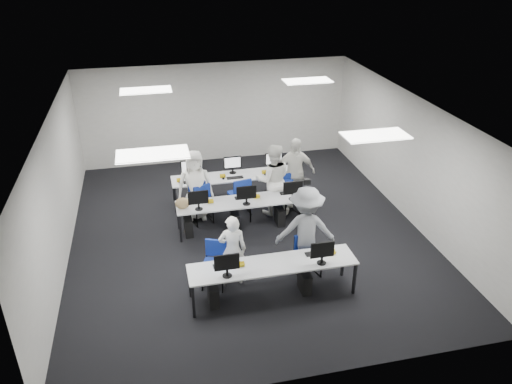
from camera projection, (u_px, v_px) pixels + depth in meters
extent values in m
plane|color=black|center=(247.00, 232.00, 11.78)|extent=(9.00, 9.00, 0.00)
plane|color=white|center=(246.00, 109.00, 10.42)|extent=(9.00, 9.00, 0.00)
cube|color=beige|center=(216.00, 113.00, 15.01)|extent=(8.00, 0.02, 3.00)
cube|color=beige|center=(310.00, 302.00, 7.19)|extent=(8.00, 0.02, 3.00)
cube|color=beige|center=(57.00, 192.00, 10.31)|extent=(0.02, 9.00, 3.00)
cube|color=beige|center=(410.00, 159.00, 11.89)|extent=(0.02, 9.00, 3.00)
cube|color=white|center=(153.00, 154.00, 8.29)|extent=(1.20, 0.60, 0.02)
cube|color=white|center=(375.00, 135.00, 9.08)|extent=(1.20, 0.60, 0.02)
cube|color=white|center=(146.00, 90.00, 11.77)|extent=(1.20, 0.60, 0.02)
cube|color=white|center=(307.00, 81.00, 12.56)|extent=(1.20, 0.60, 0.02)
cube|color=silver|center=(273.00, 265.00, 9.37)|extent=(3.20, 0.70, 0.03)
cube|color=black|center=(193.00, 302.00, 8.97)|extent=(0.05, 0.05, 0.70)
cube|color=black|center=(190.00, 282.00, 9.49)|extent=(0.05, 0.05, 0.70)
cube|color=black|center=(354.00, 279.00, 9.58)|extent=(0.05, 0.05, 0.70)
cube|color=black|center=(343.00, 261.00, 10.10)|extent=(0.05, 0.05, 0.70)
cube|color=silver|center=(245.00, 201.00, 11.63)|extent=(3.20, 0.70, 0.03)
cube|color=black|center=(180.00, 229.00, 11.23)|extent=(0.05, 0.05, 0.70)
cube|color=black|center=(178.00, 216.00, 11.75)|extent=(0.05, 0.05, 0.70)
cube|color=black|center=(311.00, 214.00, 11.84)|extent=(0.05, 0.05, 0.70)
cube|color=black|center=(304.00, 202.00, 12.36)|extent=(0.05, 0.05, 0.70)
cube|color=silver|center=(234.00, 176.00, 12.85)|extent=(3.20, 0.70, 0.03)
cube|color=black|center=(176.00, 200.00, 12.45)|extent=(0.05, 0.05, 0.70)
cube|color=black|center=(174.00, 190.00, 12.97)|extent=(0.05, 0.05, 0.70)
cube|color=black|center=(295.00, 188.00, 13.06)|extent=(0.05, 0.05, 0.70)
cube|color=black|center=(288.00, 178.00, 13.58)|extent=(0.05, 0.05, 0.70)
cube|color=#0C389D|center=(227.00, 262.00, 8.90)|extent=(0.46, 0.04, 0.32)
cube|color=black|center=(224.00, 265.00, 9.30)|extent=(0.42, 0.14, 0.02)
ellipsoid|color=black|center=(240.00, 263.00, 9.36)|extent=(0.07, 0.10, 0.04)
cube|color=black|center=(213.00, 294.00, 9.37)|extent=(0.18, 0.40, 0.42)
cube|color=white|center=(322.00, 250.00, 9.25)|extent=(0.46, 0.04, 0.32)
cube|color=black|center=(316.00, 253.00, 9.66)|extent=(0.42, 0.14, 0.02)
ellipsoid|color=black|center=(331.00, 251.00, 9.71)|extent=(0.07, 0.10, 0.04)
cube|color=black|center=(305.00, 282.00, 9.73)|extent=(0.18, 0.40, 0.42)
cube|color=white|center=(198.00, 197.00, 11.11)|extent=(0.46, 0.04, 0.32)
cube|color=black|center=(197.00, 202.00, 11.52)|extent=(0.42, 0.14, 0.02)
ellipsoid|color=black|center=(210.00, 201.00, 11.58)|extent=(0.07, 0.10, 0.04)
cube|color=black|center=(188.00, 226.00, 11.59)|extent=(0.18, 0.40, 0.42)
cube|color=white|center=(246.00, 193.00, 11.33)|extent=(0.46, 0.04, 0.32)
cube|color=black|center=(244.00, 197.00, 11.74)|extent=(0.42, 0.14, 0.02)
ellipsoid|color=black|center=(256.00, 196.00, 11.80)|extent=(0.07, 0.10, 0.04)
cube|color=black|center=(235.00, 221.00, 11.81)|extent=(0.18, 0.40, 0.42)
cube|color=white|center=(293.00, 188.00, 11.55)|extent=(0.46, 0.04, 0.32)
cube|color=black|center=(289.00, 193.00, 11.96)|extent=(0.42, 0.14, 0.02)
ellipsoid|color=black|center=(301.00, 191.00, 12.01)|extent=(0.07, 0.10, 0.04)
cube|color=black|center=(280.00, 216.00, 12.03)|extent=(0.18, 0.40, 0.42)
cube|color=white|center=(190.00, 166.00, 12.64)|extent=(0.46, 0.04, 0.32)
cube|color=black|center=(192.00, 182.00, 12.50)|extent=(0.42, 0.14, 0.02)
ellipsoid|color=black|center=(180.00, 183.00, 12.43)|extent=(0.07, 0.10, 0.04)
cube|color=black|center=(202.00, 197.00, 12.91)|extent=(0.18, 0.40, 0.42)
cube|color=white|center=(232.00, 162.00, 12.86)|extent=(0.46, 0.04, 0.32)
cube|color=black|center=(235.00, 178.00, 12.71)|extent=(0.42, 0.14, 0.02)
ellipsoid|color=black|center=(223.00, 178.00, 12.65)|extent=(0.07, 0.10, 0.04)
cube|color=black|center=(244.00, 193.00, 13.13)|extent=(0.18, 0.40, 0.42)
cube|color=white|center=(274.00, 159.00, 13.08)|extent=(0.46, 0.04, 0.32)
cube|color=black|center=(277.00, 174.00, 12.93)|extent=(0.42, 0.14, 0.02)
ellipsoid|color=black|center=(265.00, 174.00, 12.87)|extent=(0.07, 0.10, 0.04)
cube|color=black|center=(284.00, 189.00, 13.34)|extent=(0.18, 0.40, 0.42)
cube|color=navy|center=(214.00, 265.00, 9.78)|extent=(0.58, 0.57, 0.06)
cube|color=navy|center=(216.00, 248.00, 9.84)|extent=(0.42, 0.21, 0.37)
cube|color=navy|center=(308.00, 256.00, 10.08)|extent=(0.53, 0.52, 0.06)
cube|color=navy|center=(303.00, 241.00, 10.12)|extent=(0.41, 0.16, 0.35)
cube|color=navy|center=(201.00, 203.00, 12.02)|extent=(0.57, 0.55, 0.06)
cube|color=navy|center=(197.00, 190.00, 12.06)|extent=(0.44, 0.17, 0.38)
cube|color=navy|center=(243.00, 203.00, 12.17)|extent=(0.49, 0.48, 0.06)
cube|color=navy|center=(243.00, 190.00, 12.22)|extent=(0.39, 0.13, 0.34)
cube|color=navy|center=(288.00, 195.00, 12.38)|extent=(0.59, 0.58, 0.06)
cube|color=navy|center=(283.00, 182.00, 12.41)|extent=(0.44, 0.19, 0.39)
cube|color=navy|center=(199.00, 199.00, 12.24)|extent=(0.58, 0.57, 0.06)
cube|color=navy|center=(202.00, 192.00, 11.96)|extent=(0.43, 0.20, 0.38)
cube|color=navy|center=(239.00, 194.00, 12.40)|extent=(0.56, 0.54, 0.07)
cube|color=navy|center=(243.00, 188.00, 12.09)|extent=(0.46, 0.14, 0.39)
cube|color=navy|center=(283.00, 192.00, 12.64)|extent=(0.48, 0.46, 0.06)
cube|color=navy|center=(285.00, 186.00, 12.35)|extent=(0.41, 0.10, 0.35)
ellipsoid|color=olive|center=(182.00, 203.00, 11.22)|extent=(0.35, 0.24, 0.27)
imported|color=white|center=(233.00, 250.00, 9.74)|extent=(0.60, 0.44, 1.51)
imported|color=white|center=(273.00, 180.00, 12.20)|extent=(0.97, 0.80, 1.83)
imported|color=white|center=(195.00, 185.00, 12.00)|extent=(0.87, 0.57, 1.76)
imported|color=white|center=(294.00, 172.00, 12.58)|extent=(1.09, 0.50, 1.83)
imported|color=slate|center=(306.00, 230.00, 10.05)|extent=(1.32, 0.91, 1.88)
cube|color=black|center=(307.00, 181.00, 9.75)|extent=(0.17, 0.20, 0.10)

